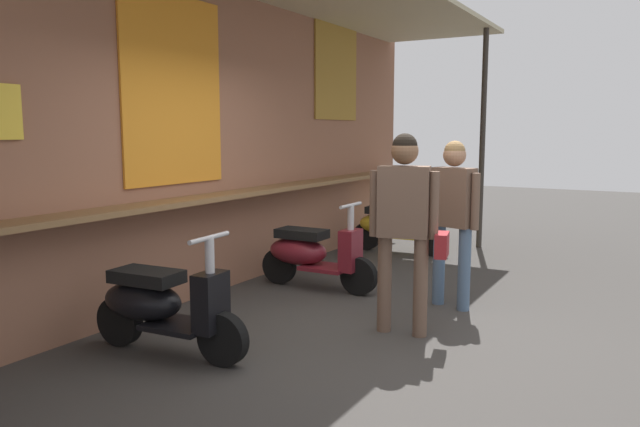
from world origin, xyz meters
The scene contains 7 objects.
ground_plane centered at (0.00, 0.00, 0.00)m, with size 29.70×29.70×0.00m, color #383533.
market_stall_facade centered at (0.00, 1.89, 1.84)m, with size 10.61×2.12×3.35m.
scooter_black centered at (-1.15, 1.08, 0.39)m, with size 0.49×1.40×0.97m.
scooter_maroon centered at (1.14, 1.08, 0.39)m, with size 0.46×1.40×0.97m.
scooter_yellow centered at (3.45, 1.08, 0.39)m, with size 0.48×1.40×0.97m.
shopper_with_handbag centered at (0.22, -0.38, 1.04)m, with size 0.38×0.67×1.70m.
shopper_browsing centered at (1.20, -0.48, 1.00)m, with size 0.30×0.54×1.63m.
Camera 1 is at (-4.48, -2.25, 1.71)m, focal length 34.09 mm.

